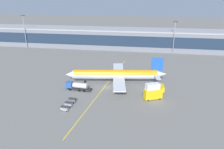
% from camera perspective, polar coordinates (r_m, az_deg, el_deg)
% --- Properties ---
extents(ground_plane, '(700.00, 700.00, 0.00)m').
position_cam_1_polar(ground_plane, '(93.54, -1.10, -3.34)').
color(ground_plane, slate).
extents(apron_lead_in_line, '(7.64, 79.69, 0.01)m').
position_cam_1_polar(apron_lead_in_line, '(95.59, -1.65, -2.82)').
color(apron_lead_in_line, yellow).
rests_on(apron_lead_in_line, ground_plane).
extents(terminal_building, '(215.52, 21.71, 14.10)m').
position_cam_1_polar(terminal_building, '(164.27, 1.41, 9.35)').
color(terminal_building, slate).
rests_on(terminal_building, ground_plane).
extents(main_airliner, '(44.68, 35.72, 11.52)m').
position_cam_1_polar(main_airliner, '(97.11, 1.04, 0.03)').
color(main_airliner, silver).
rests_on(main_airliner, ground_plane).
extents(fuel_tanker, '(10.96, 3.32, 3.25)m').
position_cam_1_polar(fuel_tanker, '(91.47, -9.08, -2.96)').
color(fuel_tanker, '#232326').
rests_on(fuel_tanker, ground_plane).
extents(crew_van, '(2.47, 5.14, 2.30)m').
position_cam_1_polar(crew_van, '(91.88, 12.62, -3.39)').
color(crew_van, yellow).
rests_on(crew_van, ground_plane).
extents(catering_lift, '(7.20, 5.25, 6.30)m').
position_cam_1_polar(catering_lift, '(83.40, 10.52, -4.37)').
color(catering_lift, yellow).
rests_on(catering_lift, ground_plane).
extents(baggage_cart_0, '(2.73, 1.75, 1.48)m').
position_cam_1_polar(baggage_cart_0, '(76.88, -12.15, -8.56)').
color(baggage_cart_0, gray).
rests_on(baggage_cart_0, ground_plane).
extents(baggage_cart_1, '(2.73, 1.75, 1.48)m').
position_cam_1_polar(baggage_cart_1, '(79.43, -11.18, -7.52)').
color(baggage_cart_1, gray).
rests_on(baggage_cart_1, ground_plane).
extents(baggage_cart_2, '(2.73, 1.75, 1.48)m').
position_cam_1_polar(baggage_cart_2, '(82.02, -10.28, -6.54)').
color(baggage_cart_2, '#595B60').
rests_on(baggage_cart_2, ground_plane).
extents(apron_light_mast_0, '(2.80, 0.50, 21.47)m').
position_cam_1_polar(apron_light_mast_0, '(150.48, 15.83, 9.83)').
color(apron_light_mast_0, gray).
rests_on(apron_light_mast_0, ground_plane).
extents(apron_light_mast_2, '(2.80, 0.50, 23.79)m').
position_cam_1_polar(apron_light_mast_2, '(174.90, -21.73, 10.89)').
color(apron_light_mast_2, gray).
rests_on(apron_light_mast_2, ground_plane).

